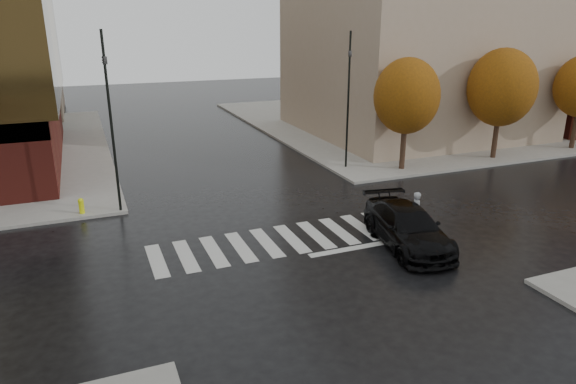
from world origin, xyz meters
name	(u,v)px	position (x,y,z in m)	size (l,w,h in m)	color
ground	(296,243)	(0.00, 0.00, 0.00)	(120.00, 120.00, 0.00)	black
sidewalk_ne	(419,119)	(21.00, 21.00, 0.07)	(30.00, 30.00, 0.15)	gray
crosswalk	(292,239)	(0.00, 0.50, 0.01)	(12.00, 3.00, 0.01)	silver
building_ne_tan	(416,13)	(17.00, 17.00, 9.15)	(16.00, 16.00, 18.00)	gray
building_ne_brick	(576,38)	(33.00, 16.00, 7.15)	(14.00, 14.00, 14.00)	maroon
tree_ne_a	(407,96)	(10.00, 7.40, 4.46)	(3.80, 3.80, 6.50)	black
tree_ne_b	(502,88)	(17.00, 7.40, 4.62)	(4.20, 4.20, 6.89)	black
sedan	(407,227)	(4.05, -1.80, 0.79)	(2.20, 5.42, 1.57)	black
cyclist	(417,220)	(5.11, -1.00, 0.64)	(1.74, 1.03, 1.87)	maroon
traffic_light_nw	(110,109)	(-6.30, 6.30, 4.87)	(0.25, 0.23, 8.11)	black
traffic_light_ne	(349,91)	(7.07, 9.00, 4.72)	(0.19, 0.22, 7.90)	black
fire_hydrant	(81,205)	(-7.99, 6.50, 0.55)	(0.26, 0.26, 0.73)	#DFE70D
manhole	(378,236)	(3.44, -0.63, 0.01)	(0.61, 0.61, 0.01)	#4C331B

